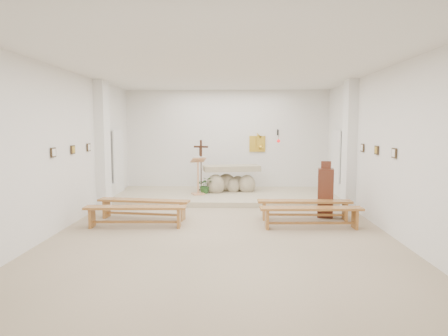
{
  "coord_description": "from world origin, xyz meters",
  "views": [
    {
      "loc": [
        0.26,
        -8.89,
        2.26
      ],
      "look_at": [
        -0.02,
        1.6,
        1.16
      ],
      "focal_mm": 32.0,
      "sensor_mm": 36.0,
      "label": 1
    }
  ],
  "objects_px": {
    "bench_left_front": "(144,204)",
    "altar": "(231,181)",
    "donation_pedestal": "(325,192)",
    "bench_right_front": "(304,205)",
    "bench_left_second": "(135,212)",
    "crucifix_stand": "(201,161)",
    "bench_right_second": "(311,213)",
    "lectern": "(198,176)"
  },
  "relations": [
    {
      "from": "bench_left_second",
      "to": "donation_pedestal",
      "type": "bearing_deg",
      "value": 13.2
    },
    {
      "from": "bench_left_second",
      "to": "crucifix_stand",
      "type": "bearing_deg",
      "value": 73.9
    },
    {
      "from": "crucifix_stand",
      "to": "bench_right_front",
      "type": "bearing_deg",
      "value": -31.28
    },
    {
      "from": "bench_right_second",
      "to": "lectern",
      "type": "bearing_deg",
      "value": 127.22
    },
    {
      "from": "donation_pedestal",
      "to": "bench_left_front",
      "type": "distance_m",
      "value": 4.5
    },
    {
      "from": "altar",
      "to": "bench_left_front",
      "type": "height_order",
      "value": "altar"
    },
    {
      "from": "lectern",
      "to": "crucifix_stand",
      "type": "distance_m",
      "value": 0.91
    },
    {
      "from": "bench_left_front",
      "to": "bench_right_second",
      "type": "distance_m",
      "value": 4.0
    },
    {
      "from": "lectern",
      "to": "bench_left_second",
      "type": "xyz_separation_m",
      "value": [
        -1.09,
        -3.48,
        -0.38
      ]
    },
    {
      "from": "donation_pedestal",
      "to": "bench_right_front",
      "type": "xyz_separation_m",
      "value": [
        -0.57,
        -0.35,
        -0.26
      ]
    },
    {
      "from": "bench_left_second",
      "to": "bench_right_front",
      "type": "bearing_deg",
      "value": 10.39
    },
    {
      "from": "bench_right_front",
      "to": "crucifix_stand",
      "type": "bearing_deg",
      "value": 128.79
    },
    {
      "from": "bench_left_front",
      "to": "bench_right_second",
      "type": "xyz_separation_m",
      "value": [
        3.91,
        -0.83,
        0.0
      ]
    },
    {
      "from": "crucifix_stand",
      "to": "bench_left_front",
      "type": "height_order",
      "value": "crucifix_stand"
    },
    {
      "from": "crucifix_stand",
      "to": "bench_right_second",
      "type": "height_order",
      "value": "crucifix_stand"
    },
    {
      "from": "lectern",
      "to": "bench_left_front",
      "type": "bearing_deg",
      "value": -134.02
    },
    {
      "from": "bench_right_front",
      "to": "bench_left_second",
      "type": "distance_m",
      "value": 4.0
    },
    {
      "from": "bench_right_front",
      "to": "bench_right_second",
      "type": "height_order",
      "value": "same"
    },
    {
      "from": "donation_pedestal",
      "to": "bench_right_front",
      "type": "bearing_deg",
      "value": -137.65
    },
    {
      "from": "altar",
      "to": "crucifix_stand",
      "type": "height_order",
      "value": "crucifix_stand"
    },
    {
      "from": "crucifix_stand",
      "to": "bench_left_second",
      "type": "xyz_separation_m",
      "value": [
        -1.11,
        -4.32,
        -0.75
      ]
    },
    {
      "from": "crucifix_stand",
      "to": "bench_right_second",
      "type": "bearing_deg",
      "value": -37.09
    },
    {
      "from": "crucifix_stand",
      "to": "bench_left_front",
      "type": "relative_size",
      "value": 0.73
    },
    {
      "from": "crucifix_stand",
      "to": "altar",
      "type": "bearing_deg",
      "value": 7.22
    },
    {
      "from": "bench_left_front",
      "to": "altar",
      "type": "bearing_deg",
      "value": 65.18
    },
    {
      "from": "lectern",
      "to": "bench_left_second",
      "type": "bearing_deg",
      "value": -129.03
    },
    {
      "from": "bench_left_front",
      "to": "bench_left_second",
      "type": "relative_size",
      "value": 1.01
    },
    {
      "from": "bench_right_front",
      "to": "altar",
      "type": "bearing_deg",
      "value": 119.13
    },
    {
      "from": "bench_right_second",
      "to": "bench_left_front",
      "type": "bearing_deg",
      "value": 166.27
    },
    {
      "from": "altar",
      "to": "bench_left_front",
      "type": "xyz_separation_m",
      "value": [
        -2.1,
        -3.26,
        -0.15
      ]
    },
    {
      "from": "altar",
      "to": "crucifix_stand",
      "type": "distance_m",
      "value": 1.17
    },
    {
      "from": "bench_left_front",
      "to": "lectern",
      "type": "bearing_deg",
      "value": 75.48
    },
    {
      "from": "bench_right_second",
      "to": "bench_left_second",
      "type": "bearing_deg",
      "value": 178.29
    },
    {
      "from": "lectern",
      "to": "crucifix_stand",
      "type": "height_order",
      "value": "crucifix_stand"
    },
    {
      "from": "crucifix_stand",
      "to": "bench_left_front",
      "type": "distance_m",
      "value": 3.74
    },
    {
      "from": "donation_pedestal",
      "to": "bench_left_front",
      "type": "relative_size",
      "value": 0.61
    },
    {
      "from": "altar",
      "to": "bench_right_front",
      "type": "bearing_deg",
      "value": -71.41
    },
    {
      "from": "donation_pedestal",
      "to": "altar",
      "type": "bearing_deg",
      "value": 140.06
    },
    {
      "from": "bench_left_front",
      "to": "bench_right_front",
      "type": "xyz_separation_m",
      "value": [
        3.91,
        -0.0,
        0.0
      ]
    },
    {
      "from": "donation_pedestal",
      "to": "bench_right_second",
      "type": "xyz_separation_m",
      "value": [
        -0.57,
        -1.19,
        -0.26
      ]
    },
    {
      "from": "altar",
      "to": "crucifix_stand",
      "type": "relative_size",
      "value": 1.14
    },
    {
      "from": "donation_pedestal",
      "to": "bench_left_front",
      "type": "height_order",
      "value": "donation_pedestal"
    }
  ]
}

